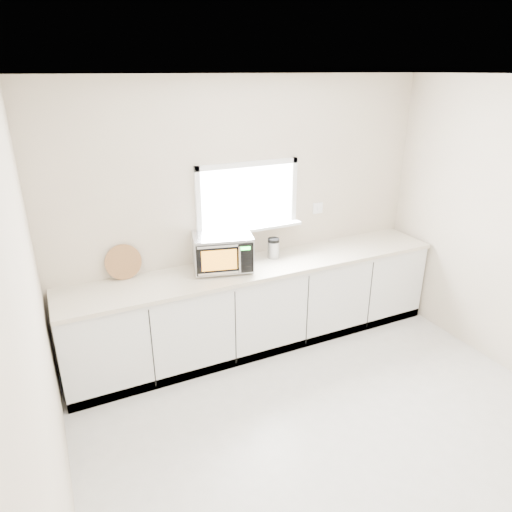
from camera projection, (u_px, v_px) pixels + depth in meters
ground at (356, 453)px, 3.51m from camera, size 4.00×4.00×0.00m
back_wall at (247, 214)px, 4.66m from camera, size 4.00×0.17×2.70m
cabinets at (259, 306)px, 4.76m from camera, size 3.92×0.60×0.88m
countertop at (260, 266)px, 4.58m from camera, size 3.92×0.64×0.04m
microwave at (222, 251)px, 4.40m from camera, size 0.64×0.55×0.36m
knife_block at (239, 257)px, 4.41m from camera, size 0.13×0.23×0.31m
cutting_board at (123, 262)px, 4.20m from camera, size 0.33×0.08×0.33m
coffee_grinder at (273, 248)px, 4.70m from camera, size 0.14×0.14×0.21m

